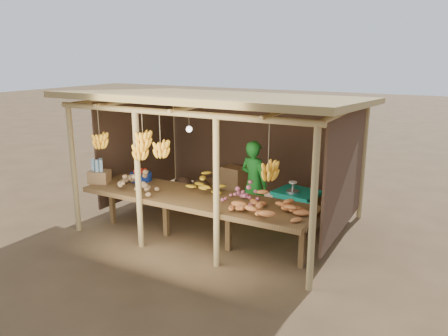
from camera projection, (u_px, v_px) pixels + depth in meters
The scene contains 13 objects.
ground at pixel (224, 223), 8.00m from camera, with size 60.00×60.00×0.00m, color brown.
stall_structure at pixel (220, 121), 7.39m from camera, with size 4.70×3.50×2.43m.
counter at pixel (196, 200), 7.01m from camera, with size 3.90×1.05×0.80m.
potato_heap at pixel (137, 179), 7.32m from camera, with size 0.87×0.52×0.36m, color #94724C, non-canonical shape.
sweet_potato_heap at pixel (265, 202), 6.15m from camera, with size 1.04×0.63×0.36m, color #BE6931, non-canonical shape.
onion_heap at pixel (247, 193), 6.60m from camera, with size 0.76×0.46×0.35m, color #B1566A, non-canonical shape.
banana_pile at pixel (203, 182), 7.15m from camera, with size 0.58×0.35×0.35m, color gold, non-canonical shape.
tomato_basin at pixel (141, 176), 7.85m from camera, with size 0.39×0.39×0.21m.
bottle_box at pixel (99, 174), 7.69m from camera, with size 0.42×0.37×0.43m.
vendor at pixel (254, 183), 7.79m from camera, with size 0.56×0.37×1.55m, color #1A7722.
tarp_crate at pixel (296, 208), 7.74m from camera, with size 0.84×0.76×0.88m.
carton_stack at pixel (227, 185), 9.21m from camera, with size 1.00×0.42×0.73m.
burlap_sacks at pixel (192, 190), 9.07m from camera, with size 0.91×0.48×0.64m.
Camera 1 is at (3.60, -6.56, 3.00)m, focal length 35.00 mm.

